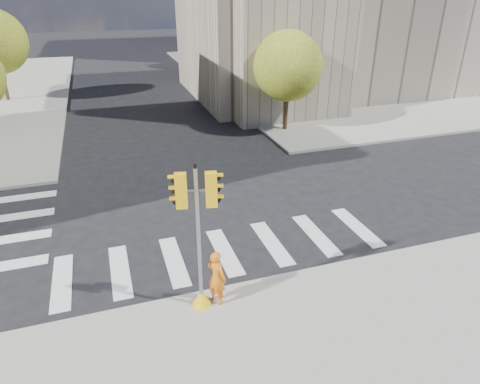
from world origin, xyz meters
name	(u,v)px	position (x,y,z in m)	size (l,w,h in m)	color
ground	(213,224)	(0.00, 0.00, 0.00)	(160.00, 160.00, 0.00)	black
sidewalk_far_right	(333,73)	(20.00, 26.00, 0.07)	(28.00, 40.00, 0.15)	gray
civic_building	(336,1)	(15.59, 19.12, 7.26)	(26.00, 16.00, 19.39)	gray
tree_re_near	(288,66)	(7.50, 10.00, 4.05)	(4.20, 4.20, 6.16)	#382616
tree_re_mid	(229,39)	(7.50, 22.00, 4.35)	(4.60, 4.60, 6.66)	#382616
tree_re_far	(197,31)	(7.50, 34.00, 3.87)	(4.00, 4.00, 5.88)	#382616
lamp_near	(271,48)	(8.00, 14.00, 4.58)	(0.35, 0.18, 8.11)	black
lamp_far	(216,29)	(8.00, 28.00, 4.58)	(0.35, 0.18, 8.11)	black
traffic_signal	(199,251)	(-1.55, -4.60, 2.01)	(1.08, 0.56, 4.40)	yellow
photographer	(217,277)	(-1.09, -4.60, 1.01)	(0.63, 0.41, 1.72)	orange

